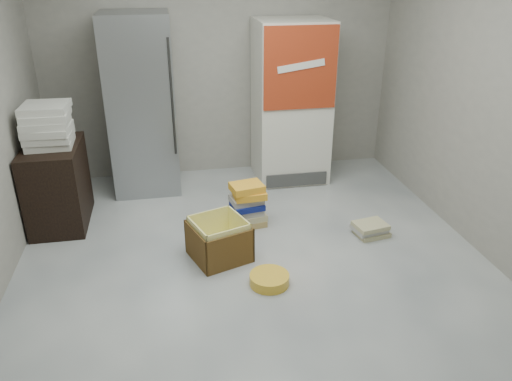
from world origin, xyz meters
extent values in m
plane|color=silver|center=(0.00, 0.00, 0.00)|extent=(5.00, 5.00, 0.00)
cube|color=gray|center=(0.00, 2.50, 1.40)|extent=(4.00, 0.04, 2.80)
cube|color=#9DA0A5|center=(-0.90, 2.13, 0.95)|extent=(0.70, 0.70, 1.90)
cylinder|color=#333333|center=(-0.58, 1.77, 1.10)|extent=(0.02, 0.02, 1.19)
cube|color=silver|center=(0.75, 2.13, 0.90)|extent=(0.80, 0.70, 1.80)
cube|color=#A43117|center=(0.75, 1.77, 1.35)|extent=(0.78, 0.02, 0.85)
cube|color=white|center=(0.75, 1.75, 1.38)|extent=(0.50, 0.01, 0.14)
cube|color=#3F3F3F|center=(0.75, 1.77, 0.10)|extent=(0.70, 0.02, 0.15)
cube|color=black|center=(-1.73, 1.40, 0.40)|extent=(0.50, 0.80, 0.80)
cube|color=white|center=(-1.72, 1.40, 0.83)|extent=(0.41, 0.41, 0.06)
cube|color=white|center=(-1.72, 1.39, 0.90)|extent=(0.40, 0.40, 0.06)
cube|color=white|center=(-1.72, 1.39, 0.96)|extent=(0.41, 0.41, 0.06)
cube|color=white|center=(-1.73, 1.39, 1.03)|extent=(0.41, 0.41, 0.06)
cube|color=white|center=(-1.72, 1.40, 1.09)|extent=(0.41, 0.41, 0.06)
cube|color=white|center=(-1.72, 1.41, 1.16)|extent=(0.41, 0.41, 0.06)
cube|color=tan|center=(0.07, 1.01, 0.03)|extent=(0.33, 0.27, 0.06)
cube|color=#BDB484|center=(0.07, 1.01, 0.09)|extent=(0.34, 0.29, 0.06)
cube|color=#B4B1AB|center=(0.04, 1.02, 0.15)|extent=(0.33, 0.27, 0.06)
cube|color=navy|center=(0.05, 1.00, 0.21)|extent=(0.33, 0.28, 0.05)
cube|color=#B4B1AB|center=(0.05, 1.02, 0.27)|extent=(0.33, 0.28, 0.06)
cube|color=#FEAD29|center=(0.07, 1.00, 0.34)|extent=(0.31, 0.25, 0.07)
cube|color=#FEAD29|center=(0.05, 1.00, 0.40)|extent=(0.34, 0.29, 0.07)
cube|color=#BDB484|center=(1.17, 0.60, 0.02)|extent=(0.32, 0.27, 0.04)
cube|color=#B4B1AB|center=(1.15, 0.60, 0.07)|extent=(0.33, 0.28, 0.05)
cube|color=#BDB484|center=(1.15, 0.58, 0.11)|extent=(0.33, 0.28, 0.04)
cube|color=yellow|center=(-0.29, 0.47, 0.01)|extent=(0.54, 0.54, 0.01)
cube|color=brown|center=(-0.36, 0.68, 0.16)|extent=(0.43, 0.16, 0.32)
cube|color=brown|center=(-0.21, 0.27, 0.16)|extent=(0.43, 0.16, 0.32)
cube|color=brown|center=(-0.49, 0.40, 0.16)|extent=(0.16, 0.43, 0.32)
cube|color=brown|center=(-0.08, 0.55, 0.16)|extent=(0.16, 0.43, 0.32)
cube|color=yellow|center=(-0.35, 0.66, 0.18)|extent=(0.39, 0.15, 0.37)
cube|color=yellow|center=(-0.22, 0.29, 0.18)|extent=(0.39, 0.15, 0.37)
cube|color=yellow|center=(-0.47, 0.41, 0.18)|extent=(0.15, 0.39, 0.37)
cube|color=yellow|center=(-0.10, 0.54, 0.18)|extent=(0.15, 0.39, 0.37)
cylinder|color=gold|center=(0.06, 0.00, 0.04)|extent=(0.37, 0.37, 0.09)
camera|label=1|loc=(-0.65, -3.24, 2.36)|focal=35.00mm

